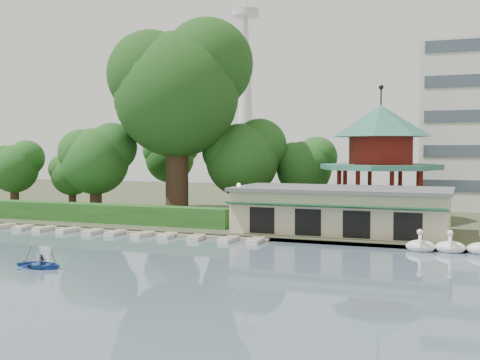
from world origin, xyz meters
The scene contains 13 objects.
ground_plane centered at (0.00, 0.00, 0.00)m, with size 220.00×220.00×0.00m, color slate.
shore centered at (0.00, 52.00, 0.20)m, with size 220.00×70.00×0.40m, color #424930.
embankment centered at (0.00, 17.30, 0.15)m, with size 220.00×0.60×0.30m, color gray.
dock centered at (-12.00, 17.20, 0.12)m, with size 34.00×1.60×0.24m, color gray.
boathouse centered at (10.00, 21.97, 2.37)m, with size 18.60×9.39×3.90m.
pavilion centered at (12.00, 32.00, 7.48)m, with size 12.40×12.40×13.50m.
broadcast_tower centered at (-42.00, 140.00, 33.98)m, with size 8.00×8.00×96.00m.
hedge centered at (-15.00, 20.50, 1.30)m, with size 30.00×2.00×1.80m, color #255C20.
lamp_post centered at (1.50, 19.00, 3.34)m, with size 0.36×0.36×4.28m.
big_tree centered at (-8.82, 28.22, 14.55)m, with size 14.72×13.72×21.45m.
small_trees centered at (-11.43, 31.11, 6.48)m, with size 39.58×16.94×10.63m.
moored_rowboats centered at (-11.41, 15.76, 0.18)m, with size 32.12×2.77×0.36m.
rowboat_with_passengers centered at (-5.48, 1.20, 0.45)m, with size 4.39×3.16×2.01m.
Camera 1 is at (20.09, -30.22, 7.70)m, focal length 45.00 mm.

